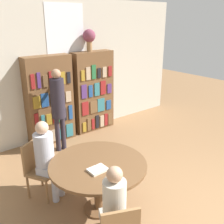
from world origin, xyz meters
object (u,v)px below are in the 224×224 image
flower_vase (89,37)px  seated_reader_right (113,208)px  bookshelf_left (50,101)px  librarian_standing (58,103)px  bookshelf_right (93,92)px  seated_reader_left (47,155)px  chair_left_side (38,166)px  reading_table (98,170)px

flower_vase → seated_reader_right: flower_vase is taller
bookshelf_left → librarian_standing: 0.51m
bookshelf_right → flower_vase: flower_vase is taller
bookshelf_right → flower_vase: 1.26m
bookshelf_left → seated_reader_left: 1.99m
bookshelf_left → chair_left_side: 1.94m
seated_reader_left → bookshelf_left: bearing=-147.6°
chair_left_side → seated_reader_left: seated_reader_left is taller
bookshelf_left → flower_vase: (1.06, 0.00, 1.26)m
seated_reader_right → bookshelf_right: bearing=82.6°
bookshelf_right → seated_reader_left: (-2.04, -1.75, -0.23)m
bookshelf_left → seated_reader_right: bookshelf_left is taller
seated_reader_left → librarian_standing: (0.86, 1.25, 0.32)m
chair_left_side → seated_reader_left: (0.09, -0.15, 0.22)m
flower_vase → reading_table: size_ratio=0.36×
flower_vase → librarian_standing: flower_vase is taller
bookshelf_left → bookshelf_right: same height
bookshelf_left → seated_reader_left: bookshelf_left is taller
bookshelf_right → chair_left_side: bearing=-143.1°
flower_vase → reading_table: bearing=-122.3°
bookshelf_left → reading_table: bookshelf_left is taller
bookshelf_right → librarian_standing: 1.29m
bookshelf_left → chair_left_side: bearing=-122.1°
bookshelf_left → seated_reader_left: (-0.92, -1.75, -0.23)m
bookshelf_left → bookshelf_right: bearing=-0.0°
bookshelf_left → seated_reader_right: 3.34m
seated_reader_left → flower_vase: bearing=-168.4°
flower_vase → seated_reader_right: size_ratio=0.40×
bookshelf_right → seated_reader_right: (-1.96, -3.22, -0.26)m
bookshelf_right → flower_vase: bearing=175.8°
bookshelf_right → seated_reader_right: size_ratio=1.55×
bookshelf_right → seated_reader_right: bearing=-121.4°
reading_table → seated_reader_right: size_ratio=1.09×
seated_reader_right → flower_vase: bearing=83.5°
flower_vase → reading_table: 3.31m
flower_vase → chair_left_side: bearing=-142.2°
bookshelf_left → bookshelf_right: size_ratio=1.00×
bookshelf_right → seated_reader_right: 3.78m
bookshelf_left → chair_left_side: (-1.00, -1.60, -0.45)m
seated_reader_right → seated_reader_left: bearing=117.1°
flower_vase → seated_reader_left: bearing=-138.4°
bookshelf_left → seated_reader_right: bearing=-104.6°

